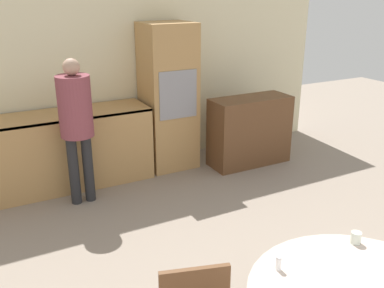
{
  "coord_description": "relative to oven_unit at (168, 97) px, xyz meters",
  "views": [
    {
      "loc": [
        -1.47,
        -0.03,
        2.28
      ],
      "look_at": [
        0.06,
        2.87,
        1.08
      ],
      "focal_mm": 40.0,
      "sensor_mm": 36.0,
      "label": 1
    }
  ],
  "objects": [
    {
      "name": "sideboard",
      "position": [
        0.99,
        -0.45,
        -0.48
      ],
      "size": [
        1.1,
        0.45,
        0.92
      ],
      "color": "brown",
      "rests_on": "ground_plane"
    },
    {
      "name": "cup",
      "position": [
        -0.22,
        -3.33,
        -0.18
      ],
      "size": [
        0.07,
        0.07,
        0.08
      ],
      "color": "silver",
      "rests_on": "dining_table"
    },
    {
      "name": "kitchen_counter",
      "position": [
        -1.81,
        -0.01,
        -0.47
      ],
      "size": [
        2.91,
        0.6,
        0.91
      ],
      "color": "tan",
      "rests_on": "ground_plane"
    },
    {
      "name": "person_standing",
      "position": [
        -1.32,
        -0.52,
        0.05
      ],
      "size": [
        0.35,
        0.35,
        1.61
      ],
      "color": "#262628",
      "rests_on": "ground_plane"
    },
    {
      "name": "oven_unit",
      "position": [
        0.0,
        0.0,
        0.0
      ],
      "size": [
        0.64,
        0.59,
        1.89
      ],
      "color": "tan",
      "rests_on": "ground_plane"
    },
    {
      "name": "salt_shaker",
      "position": [
        -0.84,
        -3.31,
        -0.17
      ],
      "size": [
        0.03,
        0.03,
        0.09
      ],
      "color": "white",
      "rests_on": "dining_table"
    },
    {
      "name": "wall_back",
      "position": [
        -0.79,
        0.34,
        0.36
      ],
      "size": [
        6.66,
        0.05,
        2.6
      ],
      "color": "beige",
      "rests_on": "ground_plane"
    }
  ]
}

